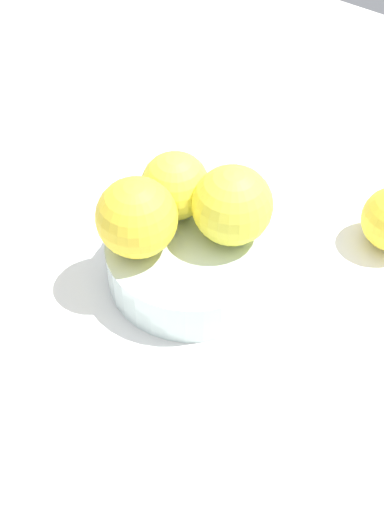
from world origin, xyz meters
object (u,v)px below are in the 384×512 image
object	(u,v)px
orange_in_bowl_1	(137,218)
orange_in_bowl_2	(175,186)
fruit_bowl	(192,260)
orange_in_bowl_0	(232,205)

from	to	relation	value
orange_in_bowl_1	orange_in_bowl_2	distance (cm)	5.36
fruit_bowl	orange_in_bowl_2	bearing A→B (deg)	-31.71
fruit_bowl	orange_in_bowl_2	distance (cm)	6.67
orange_in_bowl_0	orange_in_bowl_1	size ratio (longest dim) A/B	1.01
fruit_bowl	orange_in_bowl_1	bearing A→B (deg)	44.07
orange_in_bowl_0	orange_in_bowl_2	world-z (taller)	orange_in_bowl_0
orange_in_bowl_2	orange_in_bowl_1	bearing A→B (deg)	93.43
orange_in_bowl_1	orange_in_bowl_2	world-z (taller)	orange_in_bowl_1
orange_in_bowl_0	fruit_bowl	bearing A→B (deg)	54.64
fruit_bowl	orange_in_bowl_0	world-z (taller)	orange_in_bowl_0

